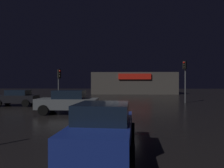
% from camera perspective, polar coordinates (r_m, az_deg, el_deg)
% --- Properties ---
extents(ground_plane, '(120.00, 120.00, 0.00)m').
position_cam_1_polar(ground_plane, '(15.81, 2.80, -7.66)').
color(ground_plane, black).
extents(store_building, '(16.36, 9.62, 4.19)m').
position_cam_1_polar(store_building, '(43.21, 5.81, 0.23)').
color(store_building, '#4C4742').
rests_on(store_building, ground).
extents(traffic_signal_main, '(0.42, 0.43, 3.75)m').
position_cam_1_polar(traffic_signal_main, '(24.53, -14.47, 1.29)').
color(traffic_signal_main, '#595B60').
rests_on(traffic_signal_main, ground).
extents(traffic_signal_opposite, '(0.42, 0.42, 4.55)m').
position_cam_1_polar(traffic_signal_opposite, '(23.75, 19.52, 2.95)').
color(traffic_signal_opposite, '#595B60').
rests_on(traffic_signal_opposite, ground).
extents(car_near, '(2.18, 4.40, 1.59)m').
position_cam_1_polar(car_near, '(6.45, -2.44, -12.15)').
color(car_near, navy).
rests_on(car_near, ground).
extents(car_far, '(3.89, 2.03, 1.51)m').
position_cam_1_polar(car_far, '(21.62, -24.90, -3.41)').
color(car_far, black).
rests_on(car_far, ground).
extents(car_crossing, '(4.31, 2.11, 1.66)m').
position_cam_1_polar(car_crossing, '(15.00, -12.09, -4.79)').
color(car_crossing, slate).
rests_on(car_crossing, ground).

